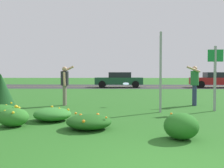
{
  "coord_description": "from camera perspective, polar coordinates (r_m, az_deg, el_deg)",
  "views": [
    {
      "loc": [
        -0.66,
        -3.78,
        1.4
      ],
      "look_at": [
        -1.06,
        6.77,
        0.98
      ],
      "focal_mm": 44.73,
      "sensor_mm": 36.0,
      "label": 1
    }
  ],
  "objects": [
    {
      "name": "daylily_clump_mid_right",
      "position": [
        7.04,
        -4.72,
        -7.67
      ],
      "size": [
        1.13,
        1.15,
        0.39
      ],
      "color": "#1E5619",
      "rests_on": "ground"
    },
    {
      "name": "car_dark_green_center_right",
      "position": [
        26.69,
        1.47,
        0.88
      ],
      "size": [
        4.5,
        2.0,
        1.45
      ],
      "color": "#194C2D",
      "rests_on": "ground"
    },
    {
      "name": "evergreen_shrub_side",
      "position": [
        9.76,
        -21.75,
        -2.03
      ],
      "size": [
        1.17,
        1.17,
        1.38
      ],
      "primitive_type": "cone",
      "color": "#19471E",
      "rests_on": "ground"
    },
    {
      "name": "sign_post_by_roadside",
      "position": [
        10.87,
        20.32,
        2.4
      ],
      "size": [
        0.56,
        0.1,
        2.38
      ],
      "color": "#93969B",
      "rests_on": "ground"
    },
    {
      "name": "daylily_clump_near_camera",
      "position": [
        8.38,
        -12.07,
        -6.07
      ],
      "size": [
        1.09,
        1.17,
        0.4
      ],
      "color": "#337F2D",
      "rests_on": "ground"
    },
    {
      "name": "highway_strip",
      "position": [
        28.72,
        3.49,
        -0.49
      ],
      "size": [
        120.0,
        8.85,
        0.01
      ],
      "primitive_type": "cube",
      "color": "#2D2D30",
      "rests_on": "ground"
    },
    {
      "name": "frisbee_pale_blue",
      "position": [
        11.82,
        2.85,
        0.03
      ],
      "size": [
        0.26,
        0.26,
        0.11
      ],
      "color": "#ADD6E5"
    },
    {
      "name": "daylily_clump_mid_left",
      "position": [
        9.07,
        -21.89,
        -5.34
      ],
      "size": [
        1.05,
        1.09,
        0.49
      ],
      "color": "#23661E",
      "rests_on": "ground"
    },
    {
      "name": "ground_plane",
      "position": [
        16.3,
        4.5,
        -2.64
      ],
      "size": [
        120.0,
        120.0,
        0.0
      ],
      "primitive_type": "plane",
      "color": "#26601E"
    },
    {
      "name": "highway_center_stripe",
      "position": [
        28.72,
        3.49,
        -0.48
      ],
      "size": [
        120.0,
        0.16,
        0.0
      ],
      "primitive_type": "cube",
      "color": "yellow",
      "rests_on": "ground"
    },
    {
      "name": "person_thrower_dark_shirt",
      "position": [
        12.14,
        -9.63,
        0.41
      ],
      "size": [
        0.56,
        0.49,
        1.72
      ],
      "color": "#232328",
      "rests_on": "ground"
    },
    {
      "name": "daylily_clump_front_right",
      "position": [
        7.77,
        -19.45,
        -6.42
      ],
      "size": [
        0.78,
        0.79,
        0.55
      ],
      "color": "#2D7526",
      "rests_on": "ground"
    },
    {
      "name": "daylily_clump_front_center",
      "position": [
        6.12,
        13.96,
        -8.33
      ],
      "size": [
        0.73,
        0.8,
        0.56
      ],
      "color": "#23661E",
      "rests_on": "ground"
    },
    {
      "name": "person_catcher_green_shirt",
      "position": [
        12.41,
        16.51,
        0.43
      ],
      "size": [
        0.58,
        0.49,
        1.7
      ],
      "color": "#287038",
      "rests_on": "ground"
    },
    {
      "name": "sign_post_near_path",
      "position": [
        10.01,
        9.89,
        2.39
      ],
      "size": [
        0.07,
        0.1,
        2.85
      ],
      "color": "#93969B",
      "rests_on": "ground"
    },
    {
      "name": "car_red_center_left",
      "position": [
        28.1,
        20.37,
        0.81
      ],
      "size": [
        4.5,
        2.0,
        1.45
      ],
      "color": "maroon",
      "rests_on": "ground"
    }
  ]
}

